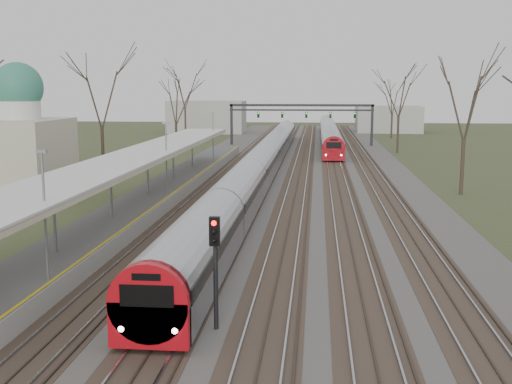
# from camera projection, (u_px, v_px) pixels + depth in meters

# --- Properties ---
(track_bed) EXTENTS (24.00, 160.00, 0.22)m
(track_bed) POSITION_uv_depth(u_px,v_px,m) (293.00, 171.00, 64.62)
(track_bed) COLOR #474442
(track_bed) RESTS_ON ground
(platform) EXTENTS (3.50, 69.00, 1.00)m
(platform) POSITION_uv_depth(u_px,v_px,m) (161.00, 194.00, 48.23)
(platform) COLOR #9E9B93
(platform) RESTS_ON ground
(canopy) EXTENTS (4.10, 50.00, 3.11)m
(canopy) POSITION_uv_depth(u_px,v_px,m) (143.00, 154.00, 43.24)
(canopy) COLOR slate
(canopy) RESTS_ON platform
(dome_building) EXTENTS (10.00, 8.00, 10.30)m
(dome_building) POSITION_uv_depth(u_px,v_px,m) (0.00, 149.00, 49.39)
(dome_building) COLOR beige
(dome_building) RESTS_ON ground
(signal_gantry) EXTENTS (21.00, 0.59, 6.08)m
(signal_gantry) POSITION_uv_depth(u_px,v_px,m) (301.00, 112.00, 93.30)
(signal_gantry) COLOR black
(signal_gantry) RESTS_ON ground
(tree_west_far) EXTENTS (5.50, 5.50, 11.33)m
(tree_west_far) POSITION_uv_depth(u_px,v_px,m) (101.00, 92.00, 58.09)
(tree_west_far) COLOR #2D231C
(tree_west_far) RESTS_ON ground
(tree_east_far) EXTENTS (5.00, 5.00, 10.30)m
(tree_east_far) POSITION_uv_depth(u_px,v_px,m) (466.00, 102.00, 49.40)
(tree_east_far) COLOR #2D231C
(tree_east_far) RESTS_ON ground
(train_near) EXTENTS (2.62, 90.21, 3.05)m
(train_near) POSITION_uv_depth(u_px,v_px,m) (265.00, 158.00, 63.88)
(train_near) COLOR #999BA2
(train_near) RESTS_ON ground
(train_far) EXTENTS (2.62, 60.21, 3.05)m
(train_far) POSITION_uv_depth(u_px,v_px,m) (329.00, 132.00, 101.06)
(train_far) COLOR #999BA2
(train_far) RESTS_ON ground
(signal_post) EXTENTS (0.35, 0.45, 4.10)m
(signal_post) POSITION_uv_depth(u_px,v_px,m) (215.00, 256.00, 21.76)
(signal_post) COLOR black
(signal_post) RESTS_ON ground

